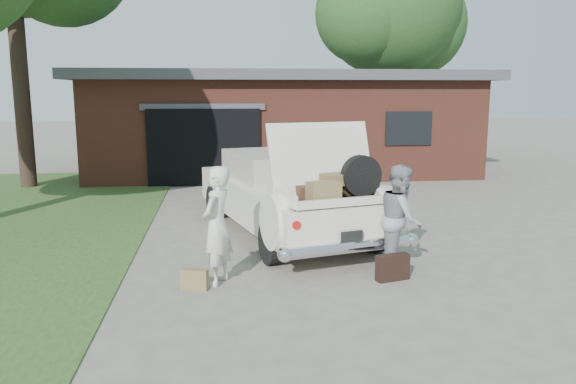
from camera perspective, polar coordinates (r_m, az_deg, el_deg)
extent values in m
plane|color=gray|center=(8.63, 0.49, -7.92)|extent=(90.00, 90.00, 0.00)
cube|color=brown|center=(19.77, -0.98, 6.77)|extent=(12.00, 7.00, 3.00)
cube|color=#4C4C51|center=(19.74, -1.00, 11.56)|extent=(12.80, 7.80, 0.30)
cube|color=black|center=(16.26, -8.51, 4.51)|extent=(3.20, 0.30, 2.20)
cube|color=#4C4C51|center=(16.12, -8.62, 8.55)|extent=(3.50, 0.12, 0.18)
cube|color=black|center=(17.08, 12.13, 6.34)|extent=(1.40, 0.08, 1.00)
cylinder|color=#38281E|center=(17.39, -25.51, 9.93)|extent=(0.44, 0.44, 5.79)
cylinder|color=#38281E|center=(24.75, 9.98, 9.61)|extent=(0.44, 0.44, 4.99)
sphere|color=#2C5D26|center=(25.01, 10.26, 18.21)|extent=(5.90, 5.90, 5.90)
sphere|color=#2C5D26|center=(25.88, 12.73, 16.26)|extent=(4.43, 4.43, 4.43)
sphere|color=#2C5D26|center=(23.92, 7.93, 17.57)|extent=(4.13, 4.13, 4.13)
cube|color=silver|center=(10.68, -0.29, -0.75)|extent=(3.25, 5.56, 0.68)
cube|color=#B8AFA2|center=(10.87, -0.90, 2.65)|extent=(2.20, 2.46, 0.54)
cube|color=black|center=(11.80, -2.61, 3.14)|extent=(1.59, 0.49, 0.46)
cube|color=black|center=(9.96, 1.13, 1.84)|extent=(1.59, 0.49, 0.46)
cylinder|color=black|center=(8.81, -1.66, -5.19)|extent=(0.40, 0.73, 0.69)
cylinder|color=black|center=(9.57, 8.77, -4.05)|extent=(0.40, 0.73, 0.69)
cylinder|color=black|center=(12.12, -7.42, -1.00)|extent=(0.40, 0.73, 0.69)
cylinder|color=black|center=(12.69, 0.65, -0.41)|extent=(0.40, 0.73, 0.69)
cylinder|color=silver|center=(8.37, 6.41, -5.56)|extent=(2.12, 0.72, 0.19)
cylinder|color=#A5140F|center=(7.98, 0.76, -3.33)|extent=(0.15, 0.13, 0.13)
cylinder|color=#A5140F|center=(8.76, 11.20, -2.30)|extent=(0.15, 0.13, 0.13)
cube|color=black|center=(8.31, 6.50, -4.55)|extent=(0.35, 0.11, 0.18)
cube|color=black|center=(8.82, 4.41, -0.73)|extent=(1.86, 1.52, 0.04)
cube|color=silver|center=(8.47, -0.67, -0.43)|extent=(0.35, 1.13, 0.19)
cube|color=silver|center=(9.20, 9.11, 0.28)|extent=(0.35, 1.13, 0.19)
cube|color=silver|center=(8.31, 6.16, -1.00)|extent=(1.63, 0.48, 0.13)
cube|color=silver|center=(9.08, 3.38, 3.38)|extent=(1.80, 0.84, 1.16)
cube|color=#4F3321|center=(8.90, 2.55, 0.15)|extent=(0.66, 0.51, 0.19)
cube|color=olive|center=(8.36, 3.64, -0.06)|extent=(0.53, 0.41, 0.32)
cube|color=black|center=(9.08, 4.83, 0.28)|extent=(0.65, 0.51, 0.18)
cube|color=olive|center=(8.92, 5.07, 1.32)|extent=(0.57, 0.45, 0.18)
cylinder|color=black|center=(8.94, 7.44, 1.64)|extent=(0.68, 0.33, 0.66)
imported|color=silver|center=(7.88, -7.25, -3.43)|extent=(0.62, 0.72, 1.67)
imported|color=gray|center=(8.54, 11.38, -2.64)|extent=(0.79, 0.92, 1.63)
cube|color=olive|center=(7.87, -9.47, -8.74)|extent=(0.40, 0.24, 0.29)
cube|color=black|center=(8.26, 10.57, -7.54)|extent=(0.51, 0.28, 0.38)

